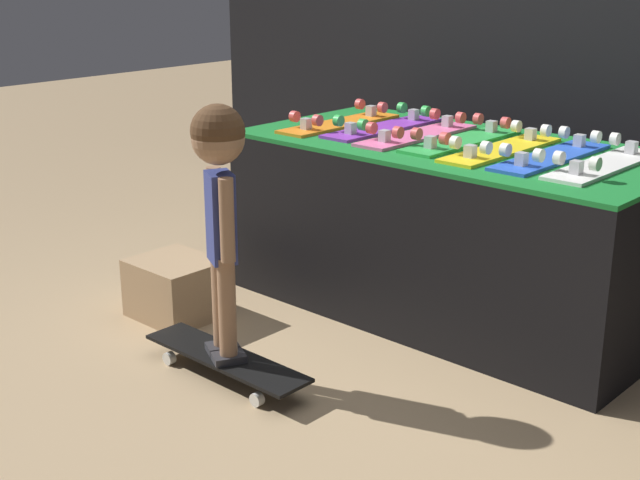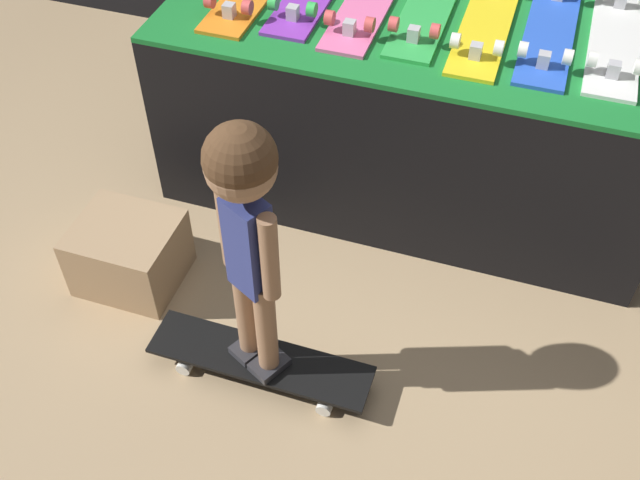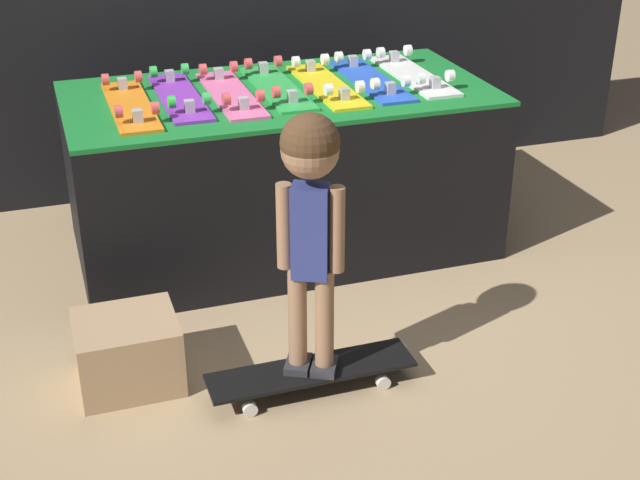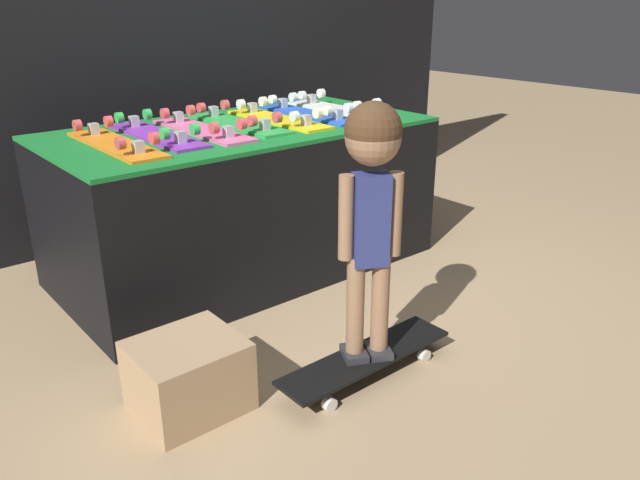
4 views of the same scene
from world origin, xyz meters
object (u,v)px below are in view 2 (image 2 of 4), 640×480
Objects in this scene: skateboard_on_floor at (260,361)px; skateboard_yellow_on_rack at (487,22)px; skateboard_green_on_rack at (428,7)px; skateboard_pink_on_rack at (368,1)px; skateboard_white_on_rack at (616,38)px; child at (245,213)px; skateboard_blue_on_rack at (550,30)px; storage_box at (129,253)px.

skateboard_yellow_on_rack is at bearing 68.67° from skateboard_on_floor.
skateboard_green_on_rack and skateboard_yellow_on_rack have the same top height.
skateboard_pink_on_rack is 0.89m from skateboard_white_on_rack.
skateboard_white_on_rack is at bearing 53.05° from skateboard_on_floor.
skateboard_yellow_on_rack is 1.00× the size of skateboard_white_on_rack.
skateboard_on_floor is 0.79× the size of child.
child reaches higher than skateboard_white_on_rack.
skateboard_yellow_on_rack is at bearing -175.64° from skateboard_blue_on_rack.
storage_box is at bearing -132.21° from skateboard_green_on_rack.
skateboard_green_on_rack is at bearing 47.79° from storage_box.
skateboard_pink_on_rack is 0.22m from skateboard_green_on_rack.
skateboard_blue_on_rack is (0.45, -0.02, 0.00)m from skateboard_green_on_rack.
skateboard_green_on_rack is 0.74× the size of child.
skateboard_on_floor is at bearing -119.81° from skateboard_blue_on_rack.
skateboard_white_on_rack reaches higher than skateboard_on_floor.
skateboard_yellow_on_rack is 1.26m from child.
skateboard_white_on_rack is 0.94× the size of skateboard_on_floor.
skateboard_on_floor is (-0.46, -1.17, -0.72)m from skateboard_yellow_on_rack.
skateboard_blue_on_rack and skateboard_white_on_rack have the same top height.
skateboard_pink_on_rack is 0.94× the size of skateboard_on_floor.
skateboard_pink_on_rack is 1.00× the size of skateboard_green_on_rack.
skateboard_on_floor is 0.70m from child.
skateboard_blue_on_rack is 0.22m from skateboard_white_on_rack.
skateboard_blue_on_rack is 0.94× the size of skateboard_on_floor.
skateboard_pink_on_rack and skateboard_white_on_rack have the same top height.
skateboard_white_on_rack is at bearing 80.16° from child.
skateboard_green_on_rack is at bearing 7.39° from skateboard_pink_on_rack.
skateboard_white_on_rack is 1.50m from child.
skateboard_green_on_rack is at bearing 170.35° from skateboard_yellow_on_rack.
skateboard_green_on_rack is 1.00× the size of skateboard_blue_on_rack.
skateboard_pink_on_rack is 1.95× the size of storage_box.
skateboard_green_on_rack reaches higher than skateboard_on_floor.
skateboard_on_floor is 2.08× the size of storage_box.
skateboard_green_on_rack is 0.23m from skateboard_yellow_on_rack.
skateboard_yellow_on_rack is (0.22, -0.04, 0.00)m from skateboard_green_on_rack.
skateboard_yellow_on_rack is 0.74× the size of child.
skateboard_pink_on_rack is at bearing 116.60° from child.
skateboard_on_floor is at bearing 117.11° from child.
child reaches higher than storage_box.
skateboard_white_on_rack is 0.74× the size of child.
child is at bearing -126.95° from skateboard_white_on_rack.
child is at bearing -22.55° from storage_box.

